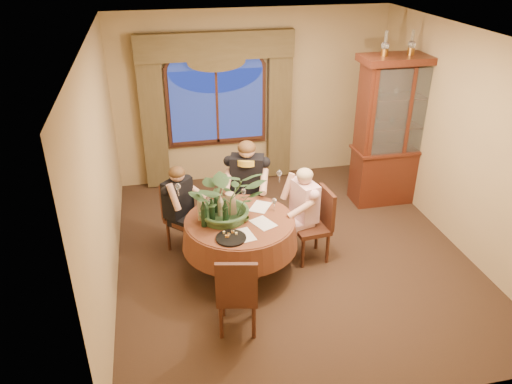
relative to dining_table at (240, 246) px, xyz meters
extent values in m
plane|color=black|center=(0.73, 0.25, -0.38)|extent=(5.00, 5.00, 0.00)
plane|color=tan|center=(0.73, 2.75, 1.02)|extent=(4.50, 0.00, 4.50)
plane|color=tan|center=(2.98, 0.25, 1.02)|extent=(0.00, 5.00, 5.00)
plane|color=white|center=(0.73, 0.25, 2.42)|extent=(5.00, 5.00, 0.00)
cube|color=#4B4022|center=(-0.90, 2.63, 0.80)|extent=(0.38, 0.14, 2.32)
cube|color=#4B4022|center=(1.16, 2.63, 0.80)|extent=(0.38, 0.14, 2.32)
cylinder|color=maroon|center=(0.00, 0.00, 0.00)|extent=(1.77, 1.77, 0.75)
cube|color=#3C160C|center=(2.71, 1.40, 0.77)|extent=(1.41, 0.56, 2.28)
cube|color=black|center=(0.94, 0.09, 0.10)|extent=(0.46, 0.46, 0.96)
cube|color=black|center=(0.28, 0.97, 0.10)|extent=(0.52, 0.52, 0.96)
cube|color=black|center=(-0.61, 0.65, 0.10)|extent=(0.59, 0.59, 0.96)
cube|color=black|center=(-0.21, -0.98, 0.10)|extent=(0.50, 0.50, 0.96)
imported|color=#385F34|center=(-0.13, 0.09, 0.97)|extent=(0.92, 1.02, 0.80)
imported|color=#43572C|center=(0.04, -0.04, 0.40)|extent=(0.14, 0.14, 0.05)
cylinder|color=black|center=(-0.17, -0.40, 0.39)|extent=(0.34, 0.34, 0.02)
cylinder|color=black|center=(-0.25, 0.16, 0.54)|extent=(0.07, 0.07, 0.33)
cylinder|color=tan|center=(-0.22, 0.05, 0.54)|extent=(0.07, 0.07, 0.33)
cylinder|color=black|center=(-0.33, -0.02, 0.54)|extent=(0.07, 0.07, 0.33)
cylinder|color=tan|center=(-0.45, 0.10, 0.54)|extent=(0.07, 0.07, 0.33)
cylinder|color=black|center=(-0.18, -0.09, 0.54)|extent=(0.07, 0.07, 0.33)
cylinder|color=black|center=(-0.43, -0.06, 0.54)|extent=(0.07, 0.07, 0.33)
cube|color=white|center=(0.26, -0.15, 0.38)|extent=(0.32, 0.36, 0.00)
cube|color=white|center=(0.31, 0.24, 0.38)|extent=(0.34, 0.37, 0.00)
cube|color=white|center=(-0.02, -0.36, 0.38)|extent=(0.26, 0.33, 0.00)
camera|label=1|loc=(-0.89, -5.06, 3.43)|focal=35.00mm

